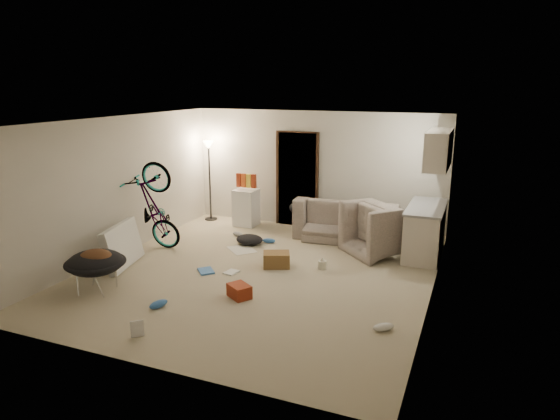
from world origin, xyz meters
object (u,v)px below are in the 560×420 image
at_px(armchair, 385,234).
at_px(saucer_chair, 96,268).
at_px(kitchen_counter, 425,232).
at_px(floor_lamp, 209,163).
at_px(sofa, 347,224).
at_px(juicer, 322,264).
at_px(bicycle, 155,226).
at_px(drink_case_b, 239,291).
at_px(mini_fridge, 246,207).
at_px(drink_case_a, 276,260).
at_px(tv_box, 122,245).

xyz_separation_m(armchair, saucer_chair, (-3.69, -3.44, 0.03)).
bearing_deg(armchair, kitchen_counter, -125.06).
xyz_separation_m(floor_lamp, sofa, (3.26, -0.20, -1.01)).
xyz_separation_m(floor_lamp, saucer_chair, (0.46, -4.22, -0.93)).
height_order(kitchen_counter, saucer_chair, kitchen_counter).
distance_m(kitchen_counter, saucer_chair, 5.65).
height_order(kitchen_counter, juicer, kitchen_counter).
height_order(bicycle, drink_case_b, bicycle).
bearing_deg(floor_lamp, armchair, -10.74).
bearing_deg(floor_lamp, mini_fridge, -5.96).
relative_size(armchair, drink_case_a, 2.41).
relative_size(floor_lamp, kitchen_counter, 1.21).
height_order(kitchen_counter, sofa, kitchen_counter).
bearing_deg(drink_case_b, mini_fridge, 147.53).
bearing_deg(mini_fridge, kitchen_counter, -7.46).
bearing_deg(tv_box, saucer_chair, -84.52).
height_order(kitchen_counter, tv_box, kitchen_counter).
height_order(armchair, drink_case_b, armchair).
relative_size(kitchen_counter, tv_box, 1.36).
bearing_deg(drink_case_a, kitchen_counter, 11.30).
bearing_deg(armchair, juicer, 100.69).
xyz_separation_m(drink_case_b, juicer, (0.78, 1.57, -0.01)).
bearing_deg(kitchen_counter, floor_lamp, 172.34).
xyz_separation_m(sofa, bicycle, (-3.16, -2.04, 0.15)).
bearing_deg(tv_box, juicer, 5.99).
height_order(mini_fridge, tv_box, mini_fridge).
distance_m(kitchen_counter, bicycle, 4.99).
xyz_separation_m(kitchen_counter, mini_fridge, (-3.87, 0.55, -0.04)).
distance_m(tv_box, juicer, 3.43).
distance_m(kitchen_counter, drink_case_b, 3.76).
relative_size(sofa, juicer, 9.96).
bearing_deg(tv_box, armchair, 17.21).
relative_size(tv_box, drink_case_a, 2.49).
bearing_deg(juicer, floor_lamp, 148.40).
distance_m(sofa, tv_box, 4.34).
bearing_deg(kitchen_counter, saucer_chair, -140.75).
relative_size(armchair, tv_box, 0.97).
bearing_deg(juicer, bicycle, -176.62).
relative_size(drink_case_a, juicer, 2.16).
bearing_deg(bicycle, sofa, -60.33).
bearing_deg(saucer_chair, floor_lamp, 96.18).
xyz_separation_m(sofa, juicer, (0.07, -1.84, -0.22)).
xyz_separation_m(bicycle, drink_case_a, (2.46, -0.01, -0.33)).
height_order(sofa, saucer_chair, saucer_chair).
bearing_deg(saucer_chair, drink_case_a, 43.28).
height_order(mini_fridge, saucer_chair, mini_fridge).
bearing_deg(kitchen_counter, mini_fridge, 171.91).
bearing_deg(mini_fridge, tv_box, -104.94).
xyz_separation_m(bicycle, mini_fridge, (0.86, 2.14, -0.05)).
height_order(kitchen_counter, drink_case_a, kitchen_counter).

